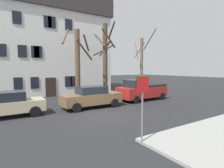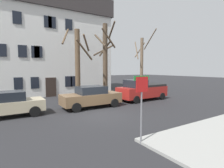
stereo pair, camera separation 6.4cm
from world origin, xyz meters
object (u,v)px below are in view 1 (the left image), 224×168
tree_bare_mid (78,63)px  tree_bare_far (105,58)px  building_main (51,47)px  pickup_truck_red (142,90)px  street_sign_pole (143,97)px  tree_bare_end (142,64)px  car_brown_sedan (91,97)px  car_beige_sedan (8,104)px

tree_bare_mid → tree_bare_far: size_ratio=0.89×
building_main → tree_bare_mid: size_ratio=1.96×
pickup_truck_red → building_main: bearing=117.9°
building_main → street_sign_pole: bearing=-93.0°
tree_bare_end → pickup_truck_red: tree_bare_end is taller
tree_bare_end → pickup_truck_red: size_ratio=1.48×
tree_bare_end → street_sign_pole: bearing=-131.7°
pickup_truck_red → street_sign_pole: (-6.90, -7.68, 0.98)m
tree_bare_far → car_brown_sedan: 5.96m
tree_bare_far → tree_bare_end: size_ratio=1.03×
tree_bare_end → street_sign_pole: size_ratio=2.76×
car_brown_sedan → tree_bare_end: bearing=22.5°
tree_bare_far → street_sign_pole: size_ratio=2.84×
tree_bare_mid → tree_bare_end: tree_bare_end is taller
street_sign_pole → car_brown_sedan: bearing=80.1°
car_brown_sedan → tree_bare_mid: bearing=85.7°
car_beige_sedan → car_brown_sedan: 5.69m
building_main → tree_bare_far: building_main is taller
building_main → tree_bare_mid: building_main is taller
tree_bare_mid → tree_bare_far: tree_bare_far is taller
car_beige_sedan → pickup_truck_red: pickup_truck_red is taller
building_main → car_brown_sedan: building_main is taller
car_beige_sedan → street_sign_pole: street_sign_pole is taller
tree_bare_mid → pickup_truck_red: bearing=-30.1°
car_beige_sedan → car_brown_sedan: size_ratio=0.91×
car_beige_sedan → car_brown_sedan: bearing=-2.7°
tree_bare_mid → street_sign_pole: size_ratio=2.53×
pickup_truck_red → car_beige_sedan: bearing=-179.4°
pickup_truck_red → street_sign_pole: street_sign_pole is taller
building_main → tree_bare_end: bearing=-43.4°
tree_bare_end → tree_bare_far: bearing=177.8°
tree_bare_mid → car_beige_sedan: 7.33m
tree_bare_far → car_brown_sedan: tree_bare_far is taller
tree_bare_far → pickup_truck_red: size_ratio=1.52×
car_brown_sedan → street_sign_pole: street_sign_pole is taller
tree_bare_far → street_sign_pole: 12.09m
pickup_truck_red → tree_bare_end: bearing=49.0°
tree_bare_mid → tree_bare_far: bearing=2.7°
tree_bare_end → car_beige_sedan: bearing=-167.2°
tree_bare_far → street_sign_pole: (-4.66, -10.94, -2.20)m
tree_bare_end → car_brown_sedan: 9.40m
tree_bare_far → pickup_truck_red: bearing=-55.4°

